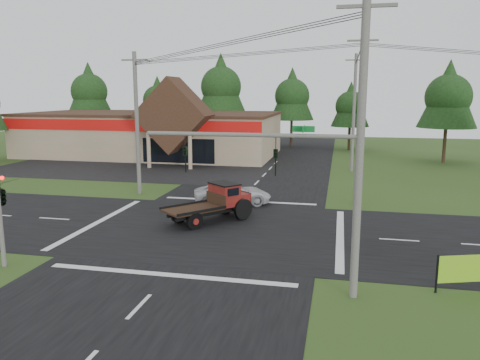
# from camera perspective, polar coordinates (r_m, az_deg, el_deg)

# --- Properties ---
(ground) EXTENTS (120.00, 120.00, 0.00)m
(ground) POSITION_cam_1_polar(r_m,az_deg,el_deg) (26.50, -3.29, -5.97)
(ground) COLOR #2E4A1A
(ground) RESTS_ON ground
(road_ns) EXTENTS (12.00, 120.00, 0.02)m
(road_ns) POSITION_cam_1_polar(r_m,az_deg,el_deg) (26.50, -3.29, -5.95)
(road_ns) COLOR black
(road_ns) RESTS_ON ground
(road_ew) EXTENTS (120.00, 12.00, 0.02)m
(road_ew) POSITION_cam_1_polar(r_m,az_deg,el_deg) (26.50, -3.29, -5.94)
(road_ew) COLOR black
(road_ew) RESTS_ON ground
(parking_apron) EXTENTS (28.00, 14.00, 0.02)m
(parking_apron) POSITION_cam_1_polar(r_m,az_deg,el_deg) (48.79, -13.30, 1.40)
(parking_apron) COLOR black
(parking_apron) RESTS_ON ground
(cvs_building) EXTENTS (30.40, 18.20, 9.19)m
(cvs_building) POSITION_cam_1_polar(r_m,az_deg,el_deg) (58.74, -10.52, 5.72)
(cvs_building) COLOR #9B8B69
(cvs_building) RESTS_ON ground
(traffic_signal_mast) EXTENTS (8.12, 0.24, 7.00)m
(traffic_signal_mast) POSITION_cam_1_polar(r_m,az_deg,el_deg) (17.29, 8.66, 0.11)
(traffic_signal_mast) COLOR #595651
(traffic_signal_mast) RESTS_ON ground
(traffic_signal_corner) EXTENTS (0.53, 2.48, 4.40)m
(traffic_signal_corner) POSITION_cam_1_polar(r_m,az_deg,el_deg) (22.69, -27.22, -0.79)
(traffic_signal_corner) COLOR #595651
(traffic_signal_corner) RESTS_ON ground
(utility_pole_nr) EXTENTS (2.00, 0.30, 11.00)m
(utility_pole_nr) POSITION_cam_1_polar(r_m,az_deg,el_deg) (17.11, 14.42, 3.89)
(utility_pole_nr) COLOR #595651
(utility_pole_nr) RESTS_ON ground
(utility_pole_nw) EXTENTS (2.00, 0.30, 10.50)m
(utility_pole_nw) POSITION_cam_1_polar(r_m,az_deg,el_deg) (35.76, -12.45, 6.87)
(utility_pole_nw) COLOR #595651
(utility_pole_nw) RESTS_ON ground
(utility_pole_ne) EXTENTS (2.00, 0.30, 11.50)m
(utility_pole_ne) POSITION_cam_1_polar(r_m,az_deg,el_deg) (32.55, 14.32, 7.34)
(utility_pole_ne) COLOR #595651
(utility_pole_ne) RESTS_ON ground
(utility_pole_n) EXTENTS (2.00, 0.30, 11.20)m
(utility_pole_n) POSITION_cam_1_polar(r_m,az_deg,el_deg) (46.54, 13.71, 8.04)
(utility_pole_n) COLOR #595651
(utility_pole_n) RESTS_ON ground
(tree_row_a) EXTENTS (6.72, 6.72, 12.12)m
(tree_row_a) POSITION_cam_1_polar(r_m,az_deg,el_deg) (74.25, -17.91, 10.44)
(tree_row_a) COLOR #332316
(tree_row_a) RESTS_ON ground
(tree_row_b) EXTENTS (5.60, 5.60, 10.10)m
(tree_row_b) POSITION_cam_1_polar(r_m,az_deg,el_deg) (71.69, -9.99, 9.72)
(tree_row_b) COLOR #332316
(tree_row_b) RESTS_ON ground
(tree_row_c) EXTENTS (7.28, 7.28, 13.13)m
(tree_row_c) POSITION_cam_1_polar(r_m,az_deg,el_deg) (67.62, -2.33, 11.54)
(tree_row_c) COLOR #332316
(tree_row_c) RESTS_ON ground
(tree_row_d) EXTENTS (6.16, 6.16, 11.11)m
(tree_row_d) POSITION_cam_1_polar(r_m,az_deg,el_deg) (66.83, 6.37, 10.34)
(tree_row_d) COLOR #332316
(tree_row_d) RESTS_ON ground
(tree_row_e) EXTENTS (5.04, 5.04, 9.09)m
(tree_row_e) POSITION_cam_1_polar(r_m,az_deg,el_deg) (64.52, 13.33, 8.93)
(tree_row_e) COLOR #332316
(tree_row_e) RESTS_ON ground
(tree_side_ne) EXTENTS (6.16, 6.16, 11.11)m
(tree_side_ne) POSITION_cam_1_polar(r_m,az_deg,el_deg) (55.63, 24.07, 9.48)
(tree_side_ne) COLOR #332316
(tree_side_ne) RESTS_ON ground
(antique_flatbed_truck) EXTENTS (5.10, 5.46, 2.27)m
(antique_flatbed_truck) POSITION_cam_1_polar(r_m,az_deg,el_deg) (27.65, -3.74, -2.84)
(antique_flatbed_truck) COLOR maroon
(antique_flatbed_truck) RESTS_ON ground
(white_pickup) EXTENTS (5.76, 4.15, 1.46)m
(white_pickup) POSITION_cam_1_polar(r_m,az_deg,el_deg) (32.07, -0.90, -1.70)
(white_pickup) COLOR silver
(white_pickup) RESTS_ON ground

